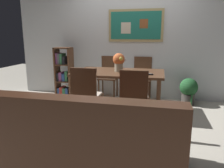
% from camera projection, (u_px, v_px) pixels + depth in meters
% --- Properties ---
extents(ground_plane, '(12.00, 12.00, 0.00)m').
position_uv_depth(ground_plane, '(119.00, 117.00, 3.69)').
color(ground_plane, beige).
extents(wall_back_with_painting, '(5.20, 0.14, 2.60)m').
position_uv_depth(wall_back_with_painting, '(132.00, 38.00, 4.71)').
color(wall_back_with_painting, silver).
rests_on(wall_back_with_painting, ground_plane).
extents(dining_table, '(1.58, 0.96, 0.72)m').
position_uv_depth(dining_table, '(119.00, 76.00, 3.94)').
color(dining_table, brown).
rests_on(dining_table, ground_plane).
extents(dining_chair_far_right, '(0.40, 0.41, 0.91)m').
position_uv_depth(dining_chair_far_right, '(142.00, 75.00, 4.68)').
color(dining_chair_far_right, brown).
rests_on(dining_chair_far_right, ground_plane).
extents(dining_chair_near_right, '(0.40, 0.41, 0.91)m').
position_uv_depth(dining_chair_near_right, '(134.00, 96.00, 3.04)').
color(dining_chair_near_right, brown).
rests_on(dining_chair_near_right, ground_plane).
extents(dining_chair_far_left, '(0.40, 0.41, 0.91)m').
position_uv_depth(dining_chair_far_left, '(109.00, 73.00, 4.85)').
color(dining_chair_far_left, brown).
rests_on(dining_chair_far_left, ground_plane).
extents(dining_chair_near_left, '(0.40, 0.41, 0.91)m').
position_uv_depth(dining_chair_near_left, '(86.00, 92.00, 3.25)').
color(dining_chair_near_left, brown).
rests_on(dining_chair_near_left, ground_plane).
extents(leather_couch, '(1.80, 0.84, 0.84)m').
position_uv_depth(leather_couch, '(90.00, 142.00, 2.20)').
color(leather_couch, '#472819').
rests_on(leather_couch, ground_plane).
extents(bookshelf, '(0.36, 0.28, 1.11)m').
position_uv_depth(bookshelf, '(64.00, 75.00, 4.82)').
color(bookshelf, brown).
rests_on(bookshelf, ground_plane).
extents(potted_ivy, '(0.35, 0.35, 0.57)m').
position_uv_depth(potted_ivy, '(189.00, 90.00, 4.35)').
color(potted_ivy, '#4C4742').
rests_on(potted_ivy, ground_plane).
extents(flower_vase, '(0.23, 0.22, 0.33)m').
position_uv_depth(flower_vase, '(119.00, 61.00, 3.87)').
color(flower_vase, tan).
rests_on(flower_vase, dining_table).
extents(tv_remote, '(0.16, 0.06, 0.02)m').
position_uv_depth(tv_remote, '(148.00, 74.00, 3.58)').
color(tv_remote, black).
rests_on(tv_remote, dining_table).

